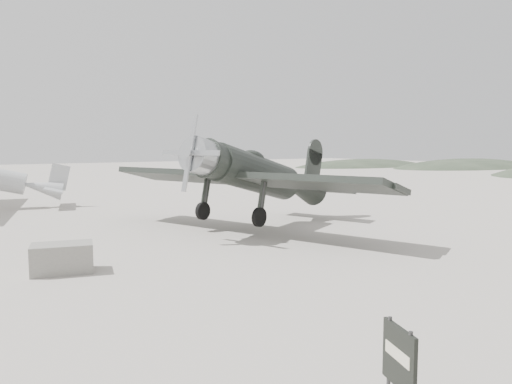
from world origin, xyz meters
TOP-DOWN VIEW (x-y plane):
  - ground at (0.00, 0.00)m, footprint 160.00×160.00m
  - hill_east_north at (60.00, 28.00)m, footprint 36.00×18.00m
  - hill_northeast at (50.00, 40.00)m, footprint 32.00×16.00m
  - lowwing_monoplane at (1.33, 0.75)m, footprint 9.04×12.40m
  - equipment_block at (-7.10, -2.00)m, footprint 1.75×1.35m
  - sign_board at (-5.40, -11.64)m, footprint 0.35×0.75m

SIDE VIEW (x-z plane):
  - ground at x=0.00m, z-range 0.00..0.00m
  - hill_east_north at x=60.00m, z-range -3.00..3.00m
  - hill_northeast at x=50.00m, z-range -2.60..2.60m
  - equipment_block at x=-7.10m, z-range 0.00..0.77m
  - sign_board at x=-5.40m, z-range 0.11..1.25m
  - lowwing_monoplane at x=1.33m, z-range 0.12..4.13m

